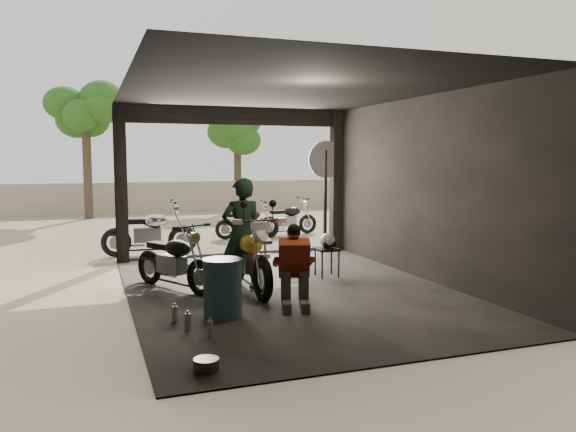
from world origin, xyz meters
TOP-DOWN VIEW (x-y plane):
  - ground at (0.00, 0.00)m, footprint 80.00×80.00m
  - garage at (0.00, 0.55)m, footprint 7.00×7.13m
  - boundary_wall at (0.00, 14.00)m, footprint 18.00×0.30m
  - tree_left at (-3.00, 12.50)m, footprint 2.20×2.20m
  - tree_right at (2.80, 14.00)m, footprint 2.20×2.20m
  - main_bike at (-0.63, 0.13)m, footprint 0.81×1.89m
  - left_bike at (-1.74, 0.65)m, footprint 1.40×1.75m
  - outside_bike_a at (-1.77, 4.08)m, footprint 1.82×0.82m
  - outside_bike_b at (0.93, 5.82)m, footprint 1.54×0.75m
  - outside_bike_c at (2.22, 6.19)m, footprint 1.58×0.79m
  - rider at (-0.70, 0.28)m, footprint 0.68×0.46m
  - mechanic at (-0.29, -1.07)m, footprint 0.79×0.93m
  - stool at (0.98, 0.70)m, footprint 0.38×0.38m
  - helmet at (1.00, 0.74)m, footprint 0.30×0.31m
  - oil_drum at (-1.37, -1.21)m, footprint 0.65×0.65m
  - sign_post at (2.07, 3.29)m, footprint 0.84×0.08m

SIDE VIEW (x-z plane):
  - ground at x=0.00m, z-range 0.00..0.00m
  - oil_drum at x=-1.37m, z-range 0.00..0.80m
  - stool at x=0.98m, z-range 0.19..0.72m
  - outside_bike_b at x=0.93m, z-range 0.00..1.00m
  - outside_bike_c at x=2.22m, z-range 0.00..1.03m
  - left_bike at x=-1.74m, z-range 0.00..1.10m
  - mechanic at x=-0.29m, z-range 0.00..1.15m
  - boundary_wall at x=0.00m, z-range 0.00..1.20m
  - outside_bike_a at x=-1.77m, z-range 0.00..1.21m
  - main_bike at x=-0.63m, z-range 0.00..1.25m
  - helmet at x=1.00m, z-range 0.53..0.79m
  - rider at x=-0.70m, z-range 0.00..1.82m
  - garage at x=0.00m, z-range -0.32..2.88m
  - sign_post at x=2.07m, z-range 0.45..2.97m
  - tree_right at x=2.80m, z-range 1.06..6.06m
  - tree_left at x=-3.00m, z-range 1.19..6.79m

